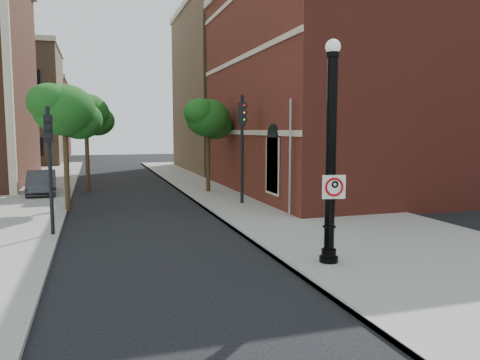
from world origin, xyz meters
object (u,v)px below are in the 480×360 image
object	(u,v)px
lamppost	(331,164)
traffic_signal_right	(242,132)
no_parking_sign	(334,187)
traffic_signal_left	(49,150)
parked_car	(42,183)

from	to	relation	value
lamppost	traffic_signal_right	world-z (taller)	lamppost
lamppost	no_parking_sign	xyz separation A→B (m)	(0.03, -0.15, -0.58)
no_parking_sign	traffic_signal_left	size ratio (longest dim) A/B	0.14
parked_car	traffic_signal_right	size ratio (longest dim) A/B	0.80
lamppost	parked_car	world-z (taller)	lamppost
no_parking_sign	parked_car	size ratio (longest dim) A/B	0.15
no_parking_sign	parked_car	bearing A→B (deg)	127.51
lamppost	parked_car	distance (m)	19.18
no_parking_sign	traffic_signal_right	distance (m)	10.63
lamppost	parked_car	xyz separation A→B (m)	(-8.76, 16.94, -2.06)
parked_car	traffic_signal_left	xyz separation A→B (m)	(1.42, -11.15, 2.28)
no_parking_sign	traffic_signal_right	world-z (taller)	traffic_signal_right
lamppost	traffic_signal_right	distance (m)	10.42
lamppost	no_parking_sign	world-z (taller)	lamppost
traffic_signal_right	parked_car	bearing A→B (deg)	169.24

